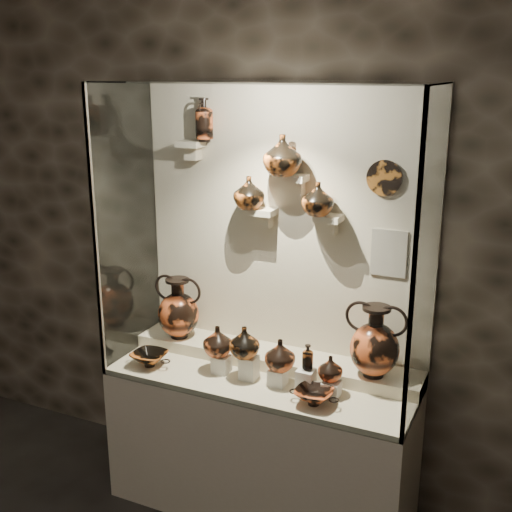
{
  "coord_description": "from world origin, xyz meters",
  "views": [
    {
      "loc": [
        1.32,
        -0.74,
        2.46
      ],
      "look_at": [
        -0.05,
        2.21,
        1.51
      ],
      "focal_mm": 45.0,
      "sensor_mm": 36.0,
      "label": 1
    }
  ],
  "objects": [
    {
      "name": "info_placard",
      "position": [
        0.6,
        2.47,
        1.53
      ],
      "size": [
        0.19,
        0.01,
        0.25
      ],
      "primitive_type": "cube",
      "color": "beige",
      "rests_on": "back_panel"
    },
    {
      "name": "glass_front",
      "position": [
        0.0,
        1.88,
        1.6
      ],
      "size": [
        1.7,
        0.01,
        1.6
      ],
      "primitive_type": "cube",
      "color": "white",
      "rests_on": "plinth"
    },
    {
      "name": "pedestal_d",
      "position": [
        0.28,
        2.13,
        0.89
      ],
      "size": [
        0.09,
        0.09,
        0.12
      ],
      "primitive_type": "cube",
      "color": "silver",
      "rests_on": "front_tier"
    },
    {
      "name": "frame_post_right",
      "position": [
        0.84,
        1.89,
        1.6
      ],
      "size": [
        0.02,
        0.02,
        1.6
      ],
      "primitive_type": "cube",
      "color": "gray",
      "rests_on": "plinth"
    },
    {
      "name": "ovoid_vase_a",
      "position": [
        -0.17,
        2.38,
        1.81
      ],
      "size": [
        0.23,
        0.23,
        0.18
      ],
      "primitive_type": "imported",
      "rotation": [
        0.0,
        0.0,
        0.42
      ],
      "color": "#B5581F",
      "rests_on": "bracket_ca"
    },
    {
      "name": "jug_b",
      "position": [
        -0.07,
        2.11,
        1.05
      ],
      "size": [
        0.18,
        0.18,
        0.17
      ],
      "primitive_type": "imported",
      "rotation": [
        0.0,
        0.0,
        -0.09
      ],
      "color": "#B5581F",
      "rests_on": "pedestal_b"
    },
    {
      "name": "wall_back",
      "position": [
        0.0,
        2.5,
        1.6
      ],
      "size": [
        5.0,
        0.02,
        3.2
      ],
      "primitive_type": "cube",
      "color": "#2B241B",
      "rests_on": "ground"
    },
    {
      "name": "back_panel",
      "position": [
        0.0,
        2.5,
        1.6
      ],
      "size": [
        1.7,
        0.03,
        1.6
      ],
      "primitive_type": "cube",
      "color": "beige",
      "rests_on": "plinth"
    },
    {
      "name": "amphora_left",
      "position": [
        -0.61,
        2.32,
        1.09
      ],
      "size": [
        0.38,
        0.38,
        0.37
      ],
      "primitive_type": null,
      "rotation": [
        0.0,
        0.0,
        0.36
      ],
      "color": "#D05627",
      "rests_on": "rear_tier"
    },
    {
      "name": "kylix_right",
      "position": [
        0.37,
        2.01,
        0.88
      ],
      "size": [
        0.31,
        0.29,
        0.1
      ],
      "primitive_type": null,
      "rotation": [
        0.0,
        0.0,
        0.42
      ],
      "color": "#D05627",
      "rests_on": "front_tier"
    },
    {
      "name": "amphora_right",
      "position": [
        0.59,
        2.31,
        1.1
      ],
      "size": [
        0.37,
        0.37,
        0.39
      ],
      "primitive_type": null,
      "rotation": [
        0.0,
        0.0,
        0.22
      ],
      "color": "#D05627",
      "rests_on": "rear_tier"
    },
    {
      "name": "jug_a",
      "position": [
        -0.24,
        2.13,
        1.02
      ],
      "size": [
        0.22,
        0.22,
        0.17
      ],
      "primitive_type": "imported",
      "rotation": [
        0.0,
        0.0,
        0.4
      ],
      "color": "#D05627",
      "rests_on": "pedestal_a"
    },
    {
      "name": "lekythos_small",
      "position": [
        0.28,
        2.14,
        1.03
      ],
      "size": [
        0.07,
        0.07,
        0.16
      ],
      "primitive_type": null,
      "rotation": [
        0.0,
        0.0,
        0.08
      ],
      "color": "#B5581F",
      "rests_on": "pedestal_d"
    },
    {
      "name": "pedestal_c",
      "position": [
        0.12,
        2.13,
        0.88
      ],
      "size": [
        0.09,
        0.09,
        0.09
      ],
      "primitive_type": "cube",
      "color": "silver",
      "rests_on": "front_tier"
    },
    {
      "name": "bracket_cc",
      "position": [
        0.28,
        2.42,
        1.7
      ],
      "size": [
        0.14,
        0.12,
        0.04
      ],
      "primitive_type": "cube",
      "color": "beige",
      "rests_on": "back_panel"
    },
    {
      "name": "pedestal_e",
      "position": [
        0.42,
        2.13,
        0.87
      ],
      "size": [
        0.09,
        0.09,
        0.08
      ],
      "primitive_type": "cube",
      "color": "silver",
      "rests_on": "front_tier"
    },
    {
      "name": "kylix_left",
      "position": [
        -0.63,
        2.03,
        0.88
      ],
      "size": [
        0.32,
        0.3,
        0.1
      ],
      "primitive_type": null,
      "rotation": [
        0.0,
        0.0,
        0.39
      ],
      "color": "#B5581F",
      "rests_on": "front_tier"
    },
    {
      "name": "ovoid_vase_b",
      "position": [
        0.03,
        2.37,
        2.02
      ],
      "size": [
        0.21,
        0.21,
        0.21
      ],
      "primitive_type": "imported",
      "rotation": [
        0.0,
        0.0,
        0.01
      ],
      "color": "#B5581F",
      "rests_on": "bracket_cb"
    },
    {
      "name": "pedestal_b",
      "position": [
        -0.05,
        2.13,
        0.9
      ],
      "size": [
        0.09,
        0.09,
        0.13
      ],
      "primitive_type": "cube",
      "color": "silver",
      "rests_on": "front_tier"
    },
    {
      "name": "jug_c",
      "position": [
        0.13,
        2.13,
        1.01
      ],
      "size": [
        0.2,
        0.2,
        0.17
      ],
      "primitive_type": "imported",
      "rotation": [
        0.0,
        0.0,
        -0.25
      ],
      "color": "#D05627",
      "rests_on": "pedestal_c"
    },
    {
      "name": "ovoid_vase_c",
      "position": [
        0.23,
        2.39,
        1.81
      ],
      "size": [
        0.19,
        0.19,
        0.18
      ],
      "primitive_type": "imported",
      "rotation": [
        0.0,
        0.0,
        -0.16
      ],
      "color": "#B5581F",
      "rests_on": "bracket_cc"
    },
    {
      "name": "jug_e",
      "position": [
        0.41,
        2.15,
        0.98
      ],
      "size": [
        0.16,
        0.16,
        0.13
      ],
      "primitive_type": "imported",
      "rotation": [
        0.0,
        0.0,
        -0.34
      ],
      "color": "#D05627",
      "rests_on": "pedestal_e"
    },
    {
      "name": "glass_left",
      "position": [
        -0.85,
        2.18,
        1.6
      ],
      "size": [
        0.01,
        0.6,
        1.6
      ],
      "primitive_type": "cube",
      "color": "white",
      "rests_on": "plinth"
    },
    {
      "name": "bracket_cb",
      "position": [
        0.1,
        2.42,
        1.9
      ],
      "size": [
        0.1,
        0.12,
        0.04
      ],
      "primitive_type": "cube",
      "color": "beige",
      "rests_on": "back_panel"
    },
    {
      "name": "frame_post_left",
      "position": [
        -0.84,
        1.89,
        1.6
      ],
      "size": [
        0.02,
        0.02,
        1.6
      ],
      "primitive_type": "cube",
      "color": "gray",
      "rests_on": "plinth"
    },
    {
      "name": "front_tier",
      "position": [
        0.0,
        2.18,
        0.82
      ],
      "size": [
        1.68,
        0.58,
        0.03
      ],
      "primitive_type": "cube",
      "color": "beige",
      "rests_on": "plinth"
    },
    {
      "name": "wall_plate",
      "position": [
        0.55,
        2.47,
        1.93
      ],
      "size": [
        0.18,
        0.02,
        0.18
      ],
      "primitive_type": "cylinder",
      "rotation": [
        1.57,
        0.0,
        0.0
      ],
      "color": "#A86121",
      "rests_on": "back_panel"
    },
    {
      "name": "glass_right",
      "position": [
        0.85,
        2.18,
        1.6
      ],
      "size": [
        0.01,
        0.6,
        1.6
      ],
      "primitive_type": "cube",
      "color": "white",
      "rests_on": "plinth"
    },
    {
      "name": "lekythos_tall",
      "position": [
        -0.46,
        2.42,
        2.2
      ],
      "size": [
        0.13,
        0.13,
        0.27
      ],
      "primitive_type": null,
      "rotation": [
        0.0,
        0.0,
        -0.25
      ],
      "color": "#D05627",
      "rests_on": "bracket_ul"
    },
    {
      "name": "bracket_ul",
      "position": [
        -0.55,
        2.42,
        2.05
      ],
      "size": [
        0.14,
        0.12,
        0.04
      ],
      "primitive_type": "cube",
      "color": "beige",
      "rests_on": "back_panel"
    },
    {
      "name": "bracket_ca",
      "position": [
        -0.1,
        2.42,
        1.7
      ],
      "size": [
        0.14,
        0.12,
        0.04
      ],
      "primitive_type": "cube",
      "color": "beige",
      "rests_on": "back_panel"
    },
    {
      "name": "plinth",
      "position": [
        0.0,
        2.18,
        0.4
      ],
      "size": [
        1.7,
        0.6,
        0.8
      ],
      "primitive_type": "cube",
      "color": "beige",
      "rests_on": "floor"
    },
    {
      "name": "rear_tier",
      "position": [
        0.0,
        2.35,
        0.85
      ],
      "size": [
        1.7,
        0.25,
        0.1
      ],
      "primitive_type": "cube",
      "color": "beige",
      "rests_on": "plinth"
    },
    {
      "name": "glass_top",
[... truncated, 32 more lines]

